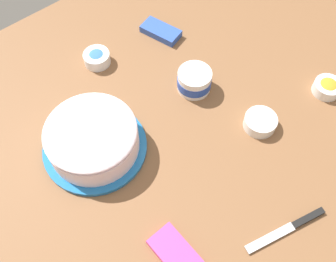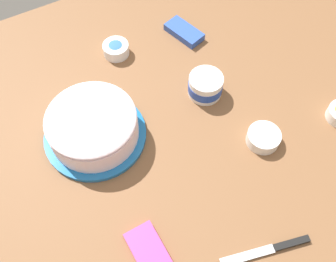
{
  "view_description": "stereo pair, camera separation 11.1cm",
  "coord_description": "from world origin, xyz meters",
  "views": [
    {
      "loc": [
        -0.39,
        0.47,
        0.99
      ],
      "look_at": [
        0.06,
        0.1,
        0.04
      ],
      "focal_mm": 41.63,
      "sensor_mm": 36.0,
      "label": 1
    },
    {
      "loc": [
        -0.45,
        0.38,
        0.99
      ],
      "look_at": [
        0.06,
        0.1,
        0.04
      ],
      "focal_mm": 41.63,
      "sensor_mm": 36.0,
      "label": 2
    }
  ],
  "objects": [
    {
      "name": "spreading_knife",
      "position": [
        -0.35,
        0.02,
        0.01
      ],
      "size": [
        0.07,
        0.23,
        0.01
      ],
      "color": "silver",
      "rests_on": "ground_plane"
    },
    {
      "name": "frosting_tub",
      "position": [
        0.15,
        -0.08,
        0.04
      ],
      "size": [
        0.11,
        0.11,
        0.07
      ],
      "color": "white",
      "rests_on": "ground_plane"
    },
    {
      "name": "candy_box_lower",
      "position": [
        -0.22,
        0.3,
        0.01
      ],
      "size": [
        0.15,
        0.08,
        0.02
      ],
      "primitive_type": "cube",
      "rotation": [
        0.0,
        0.0,
        0.02
      ],
      "color": "#E53D8E",
      "rests_on": "ground_plane"
    },
    {
      "name": "sprinkle_bowl_green",
      "position": [
        -0.09,
        -0.14,
        0.02
      ],
      "size": [
        0.1,
        0.1,
        0.04
      ],
      "color": "white",
      "rests_on": "ground_plane"
    },
    {
      "name": "frosted_cake",
      "position": [
        0.16,
        0.28,
        0.05
      ],
      "size": [
        0.3,
        0.3,
        0.12
      ],
      "color": "#1E6BB2",
      "rests_on": "ground_plane"
    },
    {
      "name": "ground_plane",
      "position": [
        0.0,
        0.0,
        0.0
      ],
      "size": [
        1.54,
        1.54,
        0.0
      ],
      "primitive_type": "plane",
      "color": "brown"
    },
    {
      "name": "sprinkle_bowl_blue",
      "position": [
        0.43,
        0.09,
        0.02
      ],
      "size": [
        0.09,
        0.09,
        0.04
      ],
      "color": "white",
      "rests_on": "ground_plane"
    },
    {
      "name": "sprinkle_bowl_orange",
      "position": [
        -0.13,
        -0.39,
        0.02
      ],
      "size": [
        0.09,
        0.09,
        0.04
      ],
      "color": "white",
      "rests_on": "ground_plane"
    },
    {
      "name": "candy_box_upper",
      "position": [
        0.39,
        -0.15,
        0.01
      ],
      "size": [
        0.15,
        0.1,
        0.03
      ],
      "primitive_type": "cube",
      "rotation": [
        0.0,
        0.0,
        0.29
      ],
      "color": "#2D51B2",
      "rests_on": "ground_plane"
    }
  ]
}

